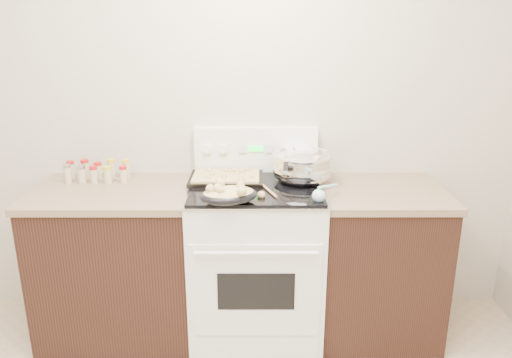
{
  "coord_description": "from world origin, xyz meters",
  "views": [
    {
      "loc": [
        0.35,
        -1.3,
        1.86
      ],
      "look_at": [
        0.35,
        1.37,
        1.0
      ],
      "focal_mm": 35.0,
      "sensor_mm": 36.0,
      "label": 1
    }
  ],
  "objects": [
    {
      "name": "baking_sheet",
      "position": [
        0.17,
        1.52,
        0.96
      ],
      "size": [
        0.44,
        0.31,
        0.06
      ],
      "color": "black",
      "rests_on": "kitchen_range"
    },
    {
      "name": "counter_left",
      "position": [
        -0.48,
        1.43,
        0.46
      ],
      "size": [
        0.93,
        0.67,
        0.92
      ],
      "color": "black",
      "rests_on": "ground"
    },
    {
      "name": "spice_jars",
      "position": [
        -0.62,
        1.59,
        0.98
      ],
      "size": [
        0.39,
        0.15,
        0.12
      ],
      "color": "#BFB28C",
      "rests_on": "counter_left"
    },
    {
      "name": "wooden_spoon",
      "position": [
        0.39,
        1.27,
        0.95
      ],
      "size": [
        0.11,
        0.25,
        0.04
      ],
      "color": "tan",
      "rests_on": "kitchen_range"
    },
    {
      "name": "blue_ladle",
      "position": [
        0.69,
        1.19,
        0.97
      ],
      "size": [
        0.17,
        0.23,
        0.09
      ],
      "color": "#97DCE2",
      "rests_on": "kitchen_range"
    },
    {
      "name": "counter_right",
      "position": [
        1.08,
        1.43,
        0.46
      ],
      "size": [
        0.73,
        0.67,
        0.92
      ],
      "color": "black",
      "rests_on": "ground"
    },
    {
      "name": "mixing_bowl",
      "position": [
        0.62,
        1.52,
        1.03
      ],
      "size": [
        0.41,
        0.41,
        0.21
      ],
      "color": "silver",
      "rests_on": "kitchen_range"
    },
    {
      "name": "kitchen_range",
      "position": [
        0.35,
        1.42,
        0.49
      ],
      "size": [
        0.78,
        0.73,
        1.22
      ],
      "color": "white",
      "rests_on": "ground"
    },
    {
      "name": "roasting_pan",
      "position": [
        0.21,
        1.14,
        0.99
      ],
      "size": [
        0.35,
        0.29,
        0.11
      ],
      "color": "black",
      "rests_on": "kitchen_range"
    },
    {
      "name": "room_shell",
      "position": [
        0.0,
        0.0,
        1.7
      ],
      "size": [
        4.1,
        3.6,
        2.75
      ],
      "color": "#BFB6A5",
      "rests_on": "ground"
    }
  ]
}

